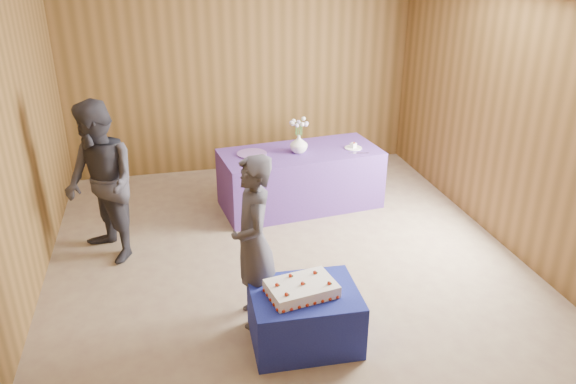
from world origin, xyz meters
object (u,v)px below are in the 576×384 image
object	(u,v)px
serving_table	(300,179)
guest_left	(253,242)
vase	(299,144)
sheet_cake	(302,288)
guest_right	(101,183)
cake_table	(305,317)

from	to	relation	value
serving_table	guest_left	size ratio (longest dim) A/B	1.26
serving_table	vase	world-z (taller)	vase
sheet_cake	guest_left	distance (m)	0.59
guest_left	guest_right	bearing A→B (deg)	-135.70
cake_table	guest_left	bearing A→B (deg)	133.29
vase	guest_left	size ratio (longest dim) A/B	0.14
vase	guest_left	distance (m)	2.42
guest_right	sheet_cake	bearing A→B (deg)	11.63
vase	guest_right	xyz separation A→B (m)	(-2.31, -0.77, 0.01)
guest_left	vase	bearing A→B (deg)	157.94
sheet_cake	guest_right	world-z (taller)	guest_right
cake_table	vase	size ratio (longest dim) A/B	3.92
serving_table	guest_left	bearing A→B (deg)	-120.31
cake_table	sheet_cake	bearing A→B (deg)	-151.40
cake_table	vase	xyz separation A→B (m)	(0.60, 2.63, 0.61)
vase	guest_right	world-z (taller)	guest_right
guest_right	cake_table	bearing A→B (deg)	12.45
sheet_cake	guest_left	world-z (taller)	guest_left
cake_table	serving_table	size ratio (longest dim) A/B	0.45
serving_table	vase	distance (m)	0.49
serving_table	guest_left	world-z (taller)	guest_left
serving_table	guest_left	distance (m)	2.50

